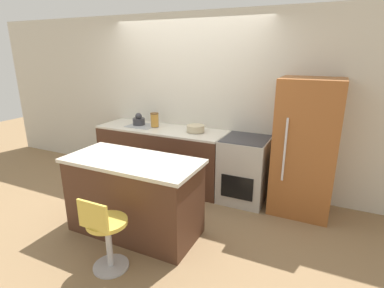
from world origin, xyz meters
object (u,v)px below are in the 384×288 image
mixing_bowl (196,128)px  stool_chair (106,235)px  oven_range (244,169)px  refrigerator (305,148)px  kettle (139,120)px

mixing_bowl → stool_chair: bearing=-89.9°
oven_range → mixing_bowl: mixing_bowl is taller
stool_chair → mixing_bowl: 2.10m
refrigerator → kettle: size_ratio=8.98×
mixing_bowl → oven_range: bearing=-2.0°
oven_range → refrigerator: bearing=1.2°
stool_chair → kettle: 2.34m
oven_range → refrigerator: (0.76, 0.02, 0.42)m
oven_range → kettle: kettle is taller
refrigerator → mixing_bowl: bearing=179.6°
stool_chair → oven_range: bearing=68.9°
stool_chair → mixing_bowl: (-0.00, 2.02, 0.58)m
refrigerator → mixing_bowl: (-1.53, 0.01, 0.09)m
mixing_bowl → kettle: bearing=180.0°
kettle → mixing_bowl: bearing=-0.0°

